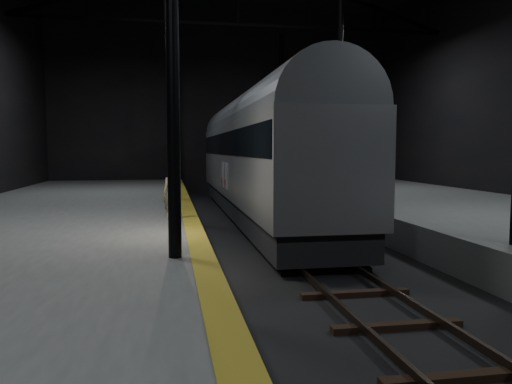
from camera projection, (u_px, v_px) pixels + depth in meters
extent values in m
plane|color=black|center=(305.00, 257.00, 14.62)|extent=(44.00, 44.00, 0.00)
cube|color=#545452|center=(33.00, 249.00, 13.28)|extent=(9.00, 43.80, 1.00)
cube|color=olive|center=(193.00, 226.00, 13.97)|extent=(0.50, 43.80, 0.01)
cube|color=#3F3328|center=(281.00, 252.00, 14.48)|extent=(0.08, 43.00, 0.14)
cube|color=#3F3328|center=(328.00, 250.00, 14.73)|extent=(0.08, 43.00, 0.14)
cube|color=black|center=(305.00, 255.00, 14.62)|extent=(2.40, 42.00, 0.12)
cylinder|color=black|center=(172.00, 0.00, 9.53)|extent=(0.26, 0.26, 10.00)
cylinder|color=black|center=(170.00, 82.00, 21.30)|extent=(0.26, 0.26, 10.00)
cylinder|color=black|center=(339.00, 86.00, 22.61)|extent=(0.26, 0.26, 10.00)
cylinder|color=black|center=(169.00, 106.00, 33.08)|extent=(0.26, 0.26, 10.00)
cylinder|color=black|center=(281.00, 108.00, 34.39)|extent=(0.26, 0.26, 10.00)
cube|color=black|center=(238.00, 25.00, 27.50)|extent=(23.60, 0.15, 0.18)
cube|color=#97999E|center=(258.00, 160.00, 22.02)|extent=(3.02, 20.81, 3.12)
cube|color=black|center=(258.00, 204.00, 22.19)|extent=(2.76, 20.40, 0.88)
cube|color=black|center=(258.00, 144.00, 21.96)|extent=(3.08, 20.50, 0.94)
cylinder|color=slate|center=(258.00, 125.00, 21.89)|extent=(2.96, 20.60, 2.96)
cube|color=black|center=(301.00, 243.00, 15.07)|extent=(1.87, 2.29, 0.36)
cube|color=black|center=(236.00, 197.00, 29.37)|extent=(1.87, 2.29, 0.36)
cube|color=silver|center=(226.00, 176.00, 20.79)|extent=(0.04, 0.78, 1.09)
cube|color=silver|center=(223.00, 175.00, 22.01)|extent=(0.04, 0.78, 1.09)
cylinder|color=maroon|center=(225.00, 182.00, 20.99)|extent=(0.03, 0.27, 0.27)
cylinder|color=maroon|center=(222.00, 180.00, 22.22)|extent=(0.03, 0.27, 0.27)
imported|color=#93865A|center=(172.00, 193.00, 15.42)|extent=(0.63, 0.46, 1.61)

